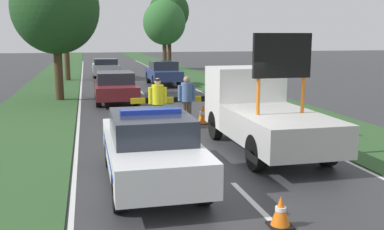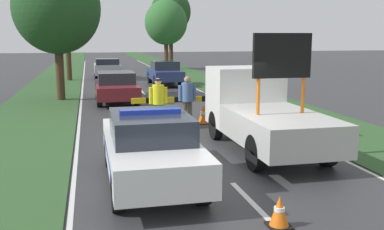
% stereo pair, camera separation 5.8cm
% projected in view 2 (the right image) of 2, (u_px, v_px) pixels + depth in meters
% --- Properties ---
extents(ground_plane, '(160.00, 160.00, 0.00)m').
position_uv_depth(ground_plane, '(218.00, 169.00, 10.72)').
color(ground_plane, '#333335').
extents(lane_markings, '(6.79, 64.51, 0.01)m').
position_uv_depth(lane_markings, '(139.00, 89.00, 26.99)').
color(lane_markings, silver).
rests_on(lane_markings, ground).
extents(grass_verge_left, '(3.42, 120.00, 0.03)m').
position_uv_depth(grass_verge_left, '(54.00, 85.00, 28.78)').
color(grass_verge_left, '#2D5128').
rests_on(grass_verge_left, ground).
extents(grass_verge_right, '(3.42, 120.00, 0.03)m').
position_uv_depth(grass_verge_right, '(209.00, 82.00, 31.05)').
color(grass_verge_right, '#2D5128').
rests_on(grass_verge_right, ground).
extents(police_car, '(1.81, 4.81, 1.63)m').
position_uv_depth(police_car, '(150.00, 147.00, 9.55)').
color(police_car, white).
rests_on(police_car, ground).
extents(work_truck, '(2.07, 5.32, 3.20)m').
position_uv_depth(work_truck, '(261.00, 111.00, 12.55)').
color(work_truck, white).
rests_on(work_truck, ground).
extents(road_barrier, '(3.03, 0.08, 1.00)m').
position_uv_depth(road_barrier, '(174.00, 102.00, 15.95)').
color(road_barrier, black).
rests_on(road_barrier, ground).
extents(police_officer, '(0.63, 0.40, 1.75)m').
position_uv_depth(police_officer, '(158.00, 99.00, 15.05)').
color(police_officer, '#191E38').
rests_on(police_officer, ground).
extents(pedestrian_civilian, '(0.63, 0.40, 1.75)m').
position_uv_depth(pedestrian_civilian, '(187.00, 97.00, 15.70)').
color(pedestrian_civilian, brown).
rests_on(pedestrian_civilian, ground).
extents(traffic_cone_near_police, '(0.42, 0.42, 0.58)m').
position_uv_depth(traffic_cone_near_police, '(189.00, 113.00, 16.82)').
color(traffic_cone_near_police, black).
rests_on(traffic_cone_near_police, ground).
extents(traffic_cone_centre_front, '(0.38, 0.38, 0.52)m').
position_uv_depth(traffic_cone_centre_front, '(134.00, 131.00, 13.79)').
color(traffic_cone_centre_front, black).
rests_on(traffic_cone_centre_front, ground).
extents(traffic_cone_near_truck, '(0.52, 0.52, 0.71)m').
position_uv_depth(traffic_cone_near_truck, '(204.00, 114.00, 16.16)').
color(traffic_cone_near_truck, black).
rests_on(traffic_cone_near_truck, ground).
extents(traffic_cone_behind_barrier, '(0.38, 0.38, 0.53)m').
position_uv_depth(traffic_cone_behind_barrier, '(279.00, 212.00, 7.42)').
color(traffic_cone_behind_barrier, black).
rests_on(traffic_cone_behind_barrier, ground).
extents(queued_car_wagon_maroon, '(1.90, 4.67, 1.46)m').
position_uv_depth(queued_car_wagon_maroon, '(116.00, 86.00, 21.46)').
color(queued_car_wagon_maroon, maroon).
rests_on(queued_car_wagon_maroon, ground).
extents(queued_car_hatch_blue, '(1.79, 4.60, 1.56)m').
position_uv_depth(queued_car_hatch_blue, '(165.00, 72.00, 29.02)').
color(queued_car_hatch_blue, navy).
rests_on(queued_car_hatch_blue, ground).
extents(queued_car_sedan_silver, '(1.93, 4.17, 1.45)m').
position_uv_depth(queued_car_sedan_silver, '(107.00, 68.00, 34.20)').
color(queued_car_sedan_silver, '#B2B2B7').
rests_on(queued_car_sedan_silver, ground).
extents(roadside_tree_near_left, '(3.86, 3.86, 7.48)m').
position_uv_depth(roadside_tree_near_left, '(171.00, 12.00, 43.12)').
color(roadside_tree_near_left, '#42301E').
rests_on(roadside_tree_near_left, ground).
extents(roadside_tree_near_right, '(3.96, 3.96, 6.48)m').
position_uv_depth(roadside_tree_near_right, '(166.00, 23.00, 41.72)').
color(roadside_tree_near_right, '#42301E').
rests_on(roadside_tree_near_right, ground).
extents(roadside_tree_mid_left, '(3.08, 3.08, 5.77)m').
position_uv_depth(roadside_tree_mid_left, '(67.00, 22.00, 31.43)').
color(roadside_tree_mid_left, '#42301E').
rests_on(roadside_tree_mid_left, ground).
extents(roadside_tree_mid_right, '(4.16, 4.16, 6.63)m').
position_uv_depth(roadside_tree_mid_right, '(57.00, 8.00, 21.46)').
color(roadside_tree_mid_right, '#42301E').
rests_on(roadside_tree_mid_right, ground).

